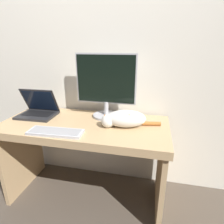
{
  "coord_description": "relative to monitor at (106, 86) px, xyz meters",
  "views": [
    {
      "loc": [
        0.52,
        -1.01,
        1.33
      ],
      "look_at": [
        0.24,
        0.28,
        0.85
      ],
      "focal_mm": 30.0,
      "sensor_mm": 36.0,
      "label": 1
    }
  ],
  "objects": [
    {
      "name": "wall_back",
      "position": [
        -0.14,
        0.18,
        0.3
      ],
      "size": [
        6.4,
        0.06,
        2.6
      ],
      "color": "silver",
      "rests_on": "ground_plane"
    },
    {
      "name": "external_keyboard",
      "position": [
        -0.27,
        -0.41,
        -0.27
      ],
      "size": [
        0.4,
        0.15,
        0.02
      ],
      "rotation": [
        0.0,
        0.0,
        0.04
      ],
      "color": "#BCBCC1",
      "rests_on": "desk"
    },
    {
      "name": "laptop",
      "position": [
        -0.6,
        -0.11,
        -0.23
      ],
      "size": [
        0.32,
        0.25,
        0.24
      ],
      "rotation": [
        0.0,
        0.0,
        0.02
      ],
      "color": "#232326",
      "rests_on": "desk"
    },
    {
      "name": "ground_plane",
      "position": [
        -0.14,
        -0.49,
        -1.0
      ],
      "size": [
        12.0,
        12.0,
        0.0
      ],
      "primitive_type": "plane",
      "color": "#4C4238"
    },
    {
      "name": "cat",
      "position": [
        0.19,
        -0.18,
        -0.21
      ],
      "size": [
        0.45,
        0.21,
        0.13
      ],
      "rotation": [
        0.0,
        0.0,
        0.16
      ],
      "color": "silver",
      "rests_on": "desk"
    },
    {
      "name": "monitor",
      "position": [
        0.0,
        0.0,
        0.0
      ],
      "size": [
        0.51,
        0.23,
        0.54
      ],
      "color": "#B2B2B7",
      "rests_on": "desk"
    },
    {
      "name": "desk",
      "position": [
        -0.14,
        -0.18,
        -0.43
      ],
      "size": [
        1.35,
        0.61,
        0.73
      ],
      "color": "tan",
      "rests_on": "ground_plane"
    }
  ]
}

